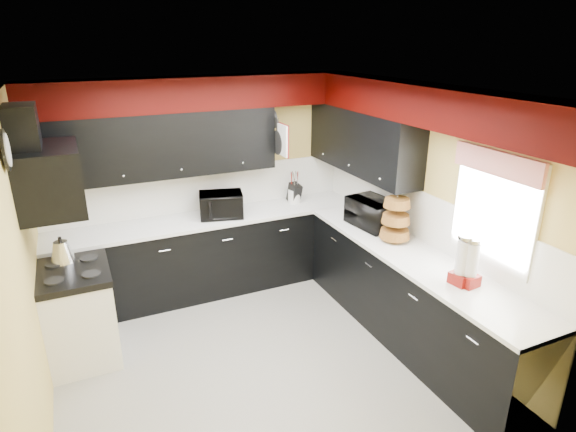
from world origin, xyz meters
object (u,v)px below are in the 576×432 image
object	(u,v)px
toaster_oven	(221,205)
knife_block	(294,193)
utensil_crock	(294,196)
microwave	(373,213)
kettle	(62,251)

from	to	relation	value
toaster_oven	knife_block	size ratio (longest dim) A/B	1.98
toaster_oven	utensil_crock	xyz separation A→B (m)	(0.98, 0.10, -0.06)
microwave	knife_block	size ratio (longest dim) A/B	2.23
toaster_oven	microwave	xyz separation A→B (m)	(1.42, -0.97, 0.01)
knife_block	kettle	size ratio (longest dim) A/B	1.10
microwave	knife_block	world-z (taller)	microwave
knife_block	utensil_crock	bearing A→B (deg)	-99.55
toaster_oven	utensil_crock	size ratio (longest dim) A/B	2.85
toaster_oven	kettle	world-z (taller)	toaster_oven
utensil_crock	knife_block	distance (m)	0.04
microwave	utensil_crock	size ratio (longest dim) A/B	3.23
utensil_crock	knife_block	size ratio (longest dim) A/B	0.69
knife_block	toaster_oven	bearing A→B (deg)	176.18
utensil_crock	microwave	bearing A→B (deg)	-67.58
toaster_oven	knife_block	world-z (taller)	toaster_oven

